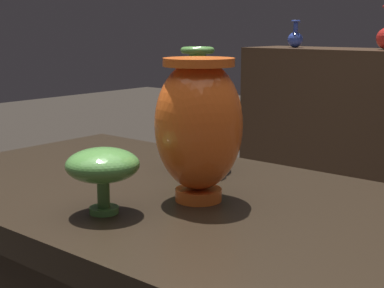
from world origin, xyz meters
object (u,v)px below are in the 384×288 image
at_px(vase_centerpiece, 199,125).
at_px(shelf_vase_far_left, 295,38).
at_px(vase_tall_behind, 103,167).
at_px(vase_left_accent, 197,133).

xyz_separation_m(vase_centerpiece, shelf_vase_far_left, (-1.08, 2.17, 0.10)).
bearing_deg(vase_tall_behind, vase_centerpiece, 64.86).
xyz_separation_m(vase_centerpiece, vase_left_accent, (-0.15, 0.18, -0.06)).
bearing_deg(vase_left_accent, vase_tall_behind, -77.56).
distance_m(vase_centerpiece, shelf_vase_far_left, 2.43).
relative_size(vase_tall_behind, vase_left_accent, 0.46).
bearing_deg(vase_tall_behind, vase_left_accent, 102.44).
bearing_deg(shelf_vase_far_left, vase_tall_behind, -66.68).
bearing_deg(shelf_vase_far_left, vase_left_accent, -65.00).
bearing_deg(vase_tall_behind, shelf_vase_far_left, 113.32).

